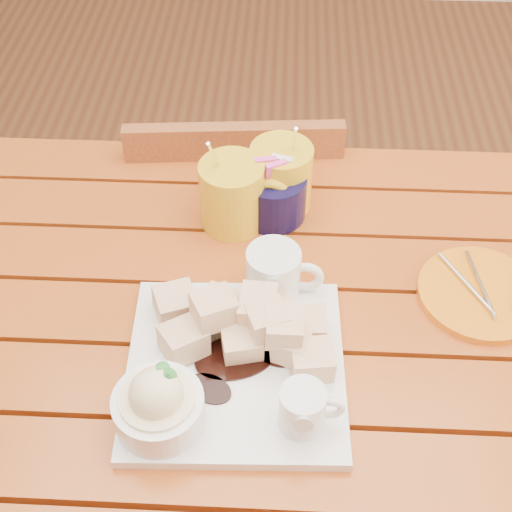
# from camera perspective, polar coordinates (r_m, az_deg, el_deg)

# --- Properties ---
(table) EXTENTS (1.20, 0.79, 0.75)m
(table) POSITION_cam_1_polar(r_m,az_deg,el_deg) (1.10, -1.01, -8.35)
(table) COLOR #983A13
(table) RESTS_ON ground
(dessert_plate) EXTENTS (0.29, 0.29, 0.11)m
(dessert_plate) POSITION_cam_1_polar(r_m,az_deg,el_deg) (0.92, -2.52, -8.73)
(dessert_plate) COLOR white
(dessert_plate) RESTS_ON table
(coffee_mug_left) EXTENTS (0.14, 0.10, 0.17)m
(coffee_mug_left) POSITION_cam_1_polar(r_m,az_deg,el_deg) (1.14, 1.85, 6.45)
(coffee_mug_left) COLOR gold
(coffee_mug_left) RESTS_ON table
(coffee_mug_right) EXTENTS (0.14, 0.10, 0.17)m
(coffee_mug_right) POSITION_cam_1_polar(r_m,az_deg,el_deg) (1.11, -1.75, 5.00)
(coffee_mug_right) COLOR gold
(coffee_mug_right) RESTS_ON table
(cream_pitcher) EXTENTS (0.11, 0.09, 0.09)m
(cream_pitcher) POSITION_cam_1_polar(r_m,az_deg,el_deg) (1.00, 1.54, -1.57)
(cream_pitcher) COLOR white
(cream_pitcher) RESTS_ON table
(sugar_caddy) EXTENTS (0.11, 0.11, 0.12)m
(sugar_caddy) POSITION_cam_1_polar(r_m,az_deg,el_deg) (1.13, 1.37, 4.95)
(sugar_caddy) COLOR black
(sugar_caddy) RESTS_ON table
(orange_saucer) EXTENTS (0.18, 0.18, 0.02)m
(orange_saucer) POSITION_cam_1_polar(r_m,az_deg,el_deg) (1.08, 17.57, -2.90)
(orange_saucer) COLOR orange
(orange_saucer) RESTS_ON table
(chair_far) EXTENTS (0.42, 0.42, 0.81)m
(chair_far) POSITION_cam_1_polar(r_m,az_deg,el_deg) (1.55, -1.54, 1.68)
(chair_far) COLOR brown
(chair_far) RESTS_ON ground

